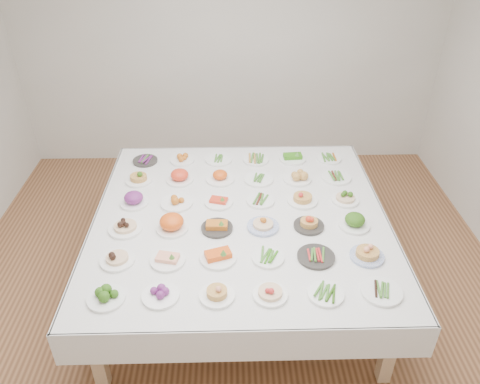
{
  "coord_description": "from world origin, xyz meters",
  "views": [
    {
      "loc": [
        -0.01,
        -2.94,
        3.01
      ],
      "look_at": [
        0.07,
        0.3,
        0.88
      ],
      "focal_mm": 35.0,
      "sensor_mm": 36.0,
      "label": 1
    }
  ],
  "objects_px": {
    "display_table": "(240,221)",
    "dish_0": "(105,294)",
    "dish_35": "(329,158)",
    "dish_18": "(134,197)"
  },
  "relations": [
    {
      "from": "display_table",
      "to": "dish_35",
      "type": "xyz_separation_m",
      "value": [
        0.89,
        0.9,
        0.08
      ]
    },
    {
      "from": "dish_0",
      "to": "dish_18",
      "type": "distance_m",
      "value": 1.09
    },
    {
      "from": "dish_18",
      "to": "dish_0",
      "type": "bearing_deg",
      "value": -90.16
    },
    {
      "from": "display_table",
      "to": "dish_0",
      "type": "distance_m",
      "value": 1.28
    },
    {
      "from": "display_table",
      "to": "dish_35",
      "type": "distance_m",
      "value": 1.27
    },
    {
      "from": "dish_18",
      "to": "display_table",
      "type": "bearing_deg",
      "value": -11.52
    },
    {
      "from": "display_table",
      "to": "dish_35",
      "type": "bearing_deg",
      "value": 45.27
    },
    {
      "from": "dish_18",
      "to": "dish_35",
      "type": "height_order",
      "value": "dish_18"
    },
    {
      "from": "display_table",
      "to": "dish_0",
      "type": "bearing_deg",
      "value": -134.61
    },
    {
      "from": "dish_35",
      "to": "dish_18",
      "type": "bearing_deg",
      "value": -158.07
    }
  ]
}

